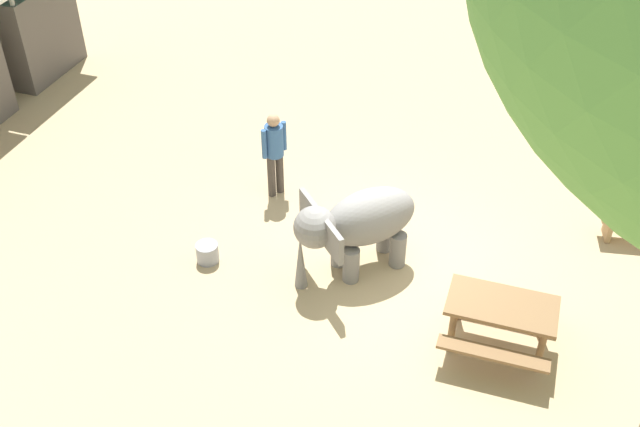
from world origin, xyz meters
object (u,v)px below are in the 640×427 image
elephant (358,223)px  feed_bucket (207,253)px  person_handler (274,149)px  picnic_table_near (501,314)px  market_stall_teal (17,22)px

elephant → feed_bucket: bearing=-29.5°
elephant → person_handler: (1.44, 1.92, 0.04)m
picnic_table_near → feed_bucket: bearing=175.6°
person_handler → picnic_table_near: size_ratio=1.07×
person_handler → elephant: bearing=-4.9°
person_handler → market_stall_teal: market_stall_teal is taller
market_stall_teal → feed_bucket: 8.18m
elephant → market_stall_teal: market_stall_teal is taller
picnic_table_near → feed_bucket: (0.29, 4.64, -0.43)m
elephant → person_handler: 2.40m
elephant → picnic_table_near: bearing=114.9°
picnic_table_near → elephant: bearing=158.3°
person_handler → feed_bucket: (-2.04, 0.38, -0.79)m
picnic_table_near → feed_bucket: size_ratio=4.22×
feed_bucket → person_handler: bearing=-10.5°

